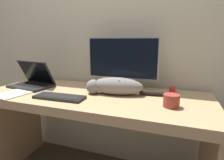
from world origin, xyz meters
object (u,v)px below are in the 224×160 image
(external_keyboard, at_px, (59,97))
(cat, at_px, (114,86))
(monitor, at_px, (122,63))
(laptop, at_px, (33,82))
(coffee_mug, at_px, (171,101))

(external_keyboard, xyz_separation_m, cat, (0.32, 0.22, 0.05))
(monitor, relative_size, cat, 1.05)
(monitor, height_order, cat, monitor)
(monitor, bearing_deg, cat, -91.03)
(cat, bearing_deg, monitor, 82.27)
(monitor, xyz_separation_m, cat, (-0.00, -0.18, -0.15))
(cat, bearing_deg, external_keyboard, -151.76)
(cat, bearing_deg, laptop, 174.85)
(laptop, relative_size, external_keyboard, 1.06)
(laptop, bearing_deg, coffee_mug, 2.43)
(laptop, relative_size, cat, 0.68)
(monitor, height_order, coffee_mug, monitor)
(laptop, distance_m, coffee_mug, 1.13)
(laptop, bearing_deg, cat, 9.82)
(laptop, height_order, external_keyboard, laptop)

